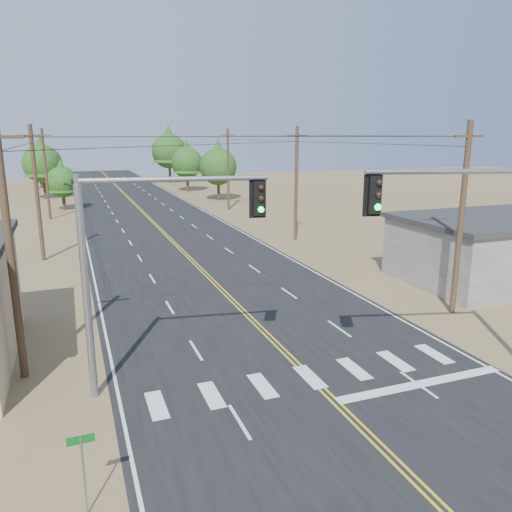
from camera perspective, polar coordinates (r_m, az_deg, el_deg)
name	(u,v)px	position (r m, az deg, el deg)	size (l,w,h in m)	color
road	(186,254)	(40.00, -8.04, 0.18)	(15.00, 200.00, 0.02)	black
utility_pole_left_near	(10,250)	(20.57, -26.31, 0.59)	(1.80, 0.30, 10.00)	#4C3826
utility_pole_left_mid	(37,193)	(40.30, -23.76, 6.64)	(1.80, 0.30, 10.00)	#4C3826
utility_pole_left_far	(46,173)	(60.21, -22.88, 8.70)	(1.80, 0.30, 10.00)	#4C3826
utility_pole_right_near	(461,218)	(27.75, 22.40, 4.05)	(1.80, 0.30, 10.00)	#4C3826
utility_pole_right_mid	(296,183)	(44.40, 4.62, 8.30)	(1.80, 0.30, 10.00)	#4C3826
utility_pole_right_far	(228,169)	(63.02, -3.21, 9.92)	(1.80, 0.30, 10.00)	#4C3826
signal_mast_left	(139,249)	(17.71, -13.21, 0.74)	(6.47, 1.40, 8.03)	gray
signal_mast_right	(507,241)	(19.44, 26.77, 1.52)	(7.28, 2.23, 8.32)	gray
street_sign	(83,462)	(13.85, -19.19, -21.38)	(0.66, 0.05, 2.23)	gray
tree_left_near	(62,179)	(67.33, -21.31, 8.23)	(3.84, 3.84, 6.39)	#3F2D1E
tree_left_mid	(42,160)	(80.52, -23.28, 10.07)	(5.56, 5.56, 9.27)	#3F2D1E
tree_left_far	(39,166)	(96.73, -23.51, 9.42)	(3.82, 3.82, 6.36)	#3F2D1E
tree_right_near	(218,163)	(72.24, -4.36, 10.57)	(5.25, 5.25, 8.75)	#3F2D1E
tree_right_mid	(187,160)	(84.87, -7.91, 10.87)	(5.13, 5.13, 8.55)	#3F2D1E
tree_right_far	(169,147)	(100.69, -9.93, 12.12)	(6.67, 6.67, 11.12)	#3F2D1E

